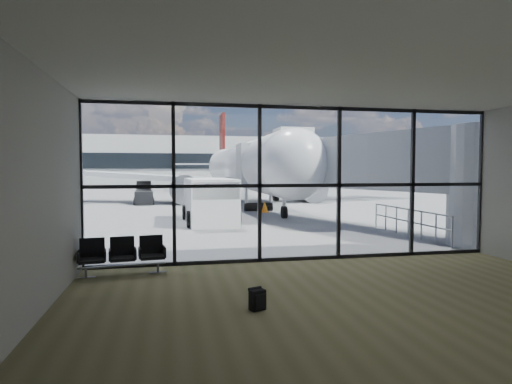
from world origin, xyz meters
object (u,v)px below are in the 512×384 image
object	(u,v)px
seating_row	(122,254)
airliner	(243,167)
backpack	(258,300)
belt_loader	(144,196)
service_van	(210,200)

from	to	relation	value
seating_row	airliner	distance (m)	26.42
seating_row	airliner	xyz separation A→B (m)	(7.42, 25.25, 2.35)
backpack	belt_loader	xyz separation A→B (m)	(-3.57, 26.37, 0.38)
backpack	airliner	world-z (taller)	airliner
seating_row	service_van	xyz separation A→B (m)	(3.15, 10.05, 0.61)
airliner	service_van	size ratio (longest dim) A/B	7.10
airliner	belt_loader	size ratio (longest dim) A/B	9.51
service_van	airliner	bearing A→B (deg)	72.60
service_van	belt_loader	distance (m)	13.48
seating_row	service_van	bearing A→B (deg)	65.57
seating_row	belt_loader	xyz separation A→B (m)	(-0.77, 22.93, 0.06)
belt_loader	airliner	bearing A→B (deg)	12.64
airliner	service_van	distance (m)	15.89
seating_row	belt_loader	size ratio (longest dim) A/B	0.55
airliner	belt_loader	xyz separation A→B (m)	(-8.19, -2.33, -2.28)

